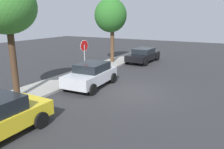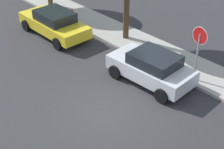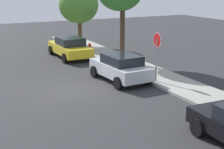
{
  "view_description": "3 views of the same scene",
  "coord_description": "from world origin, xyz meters",
  "px_view_note": "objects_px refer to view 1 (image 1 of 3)",
  "views": [
    {
      "loc": [
        -10.86,
        -4.62,
        4.06
      ],
      "look_at": [
        -0.51,
        1.05,
        1.01
      ],
      "focal_mm": 35.0,
      "sensor_mm": 36.0,
      "label": 1
    },
    {
      "loc": [
        7.93,
        -7.23,
        8.52
      ],
      "look_at": [
        -0.52,
        0.58,
        1.14
      ],
      "focal_mm": 55.0,
      "sensor_mm": 36.0,
      "label": 2
    },
    {
      "loc": [
        15.29,
        -5.61,
        5.07
      ],
      "look_at": [
        1.19,
        1.45,
        0.83
      ],
      "focal_mm": 55.0,
      "sensor_mm": 36.0,
      "label": 3
    }
  ],
  "objects_px": {
    "parked_car_silver": "(91,75)",
    "street_tree_mid_block": "(111,16)",
    "parked_car_black": "(143,55)",
    "street_tree_near_corner": "(5,7)",
    "stop_sign": "(84,52)"
  },
  "relations": [
    {
      "from": "street_tree_mid_block",
      "to": "parked_car_silver",
      "type": "bearing_deg",
      "value": -160.43
    },
    {
      "from": "parked_car_black",
      "to": "street_tree_near_corner",
      "type": "distance_m",
      "value": 13.38
    },
    {
      "from": "parked_car_silver",
      "to": "parked_car_black",
      "type": "xyz_separation_m",
      "value": [
        8.77,
        -0.04,
        -0.06
      ]
    },
    {
      "from": "parked_car_black",
      "to": "street_tree_mid_block",
      "type": "relative_size",
      "value": 0.77
    },
    {
      "from": "street_tree_near_corner",
      "to": "street_tree_mid_block",
      "type": "bearing_deg",
      "value": 2.22
    },
    {
      "from": "street_tree_near_corner",
      "to": "parked_car_silver",
      "type": "bearing_deg",
      "value": -27.24
    },
    {
      "from": "parked_car_silver",
      "to": "street_tree_near_corner",
      "type": "xyz_separation_m",
      "value": [
        -3.88,
        2.0,
        3.79
      ]
    },
    {
      "from": "parked_car_silver",
      "to": "parked_car_black",
      "type": "height_order",
      "value": "parked_car_silver"
    },
    {
      "from": "stop_sign",
      "to": "street_tree_mid_block",
      "type": "relative_size",
      "value": 0.46
    },
    {
      "from": "stop_sign",
      "to": "street_tree_near_corner",
      "type": "bearing_deg",
      "value": 173.24
    },
    {
      "from": "parked_car_silver",
      "to": "parked_car_black",
      "type": "distance_m",
      "value": 8.77
    },
    {
      "from": "parked_car_silver",
      "to": "street_tree_mid_block",
      "type": "xyz_separation_m",
      "value": [
        6.78,
        2.41,
        3.53
      ]
    },
    {
      "from": "parked_car_silver",
      "to": "street_tree_near_corner",
      "type": "height_order",
      "value": "street_tree_near_corner"
    },
    {
      "from": "street_tree_mid_block",
      "to": "parked_car_black",
      "type": "bearing_deg",
      "value": -51.07
    },
    {
      "from": "parked_car_black",
      "to": "street_tree_near_corner",
      "type": "bearing_deg",
      "value": 170.83
    }
  ]
}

